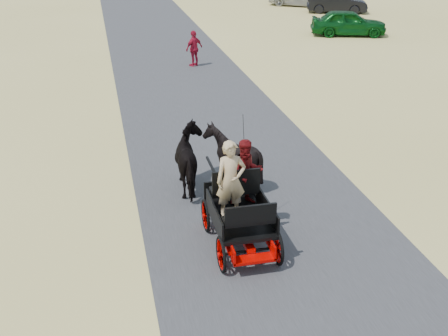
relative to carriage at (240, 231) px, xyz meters
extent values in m
plane|color=tan|center=(0.87, 0.84, -0.36)|extent=(140.00, 140.00, 0.00)
cube|color=#38383A|center=(0.87, 0.84, -0.35)|extent=(6.00, 140.00, 0.01)
imported|color=black|center=(-0.55, 3.00, 0.49)|extent=(0.91, 2.01, 1.70)
imported|color=black|center=(0.55, 3.00, 0.49)|extent=(1.37, 1.54, 1.70)
imported|color=tan|center=(-0.20, 0.05, 1.26)|extent=(0.66, 0.43, 1.80)
imported|color=#660C0F|center=(0.30, 0.60, 1.15)|extent=(0.77, 0.60, 1.58)
imported|color=#A4122C|center=(1.82, 16.14, 0.50)|extent=(1.08, 0.90, 1.73)
imported|color=#0C4C19|center=(12.22, 21.37, 0.40)|extent=(4.81, 2.98, 1.53)
imported|color=black|center=(14.87, 29.29, 0.36)|extent=(4.63, 2.89, 1.44)
camera|label=1|loc=(-2.76, -10.56, 6.58)|focal=45.00mm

